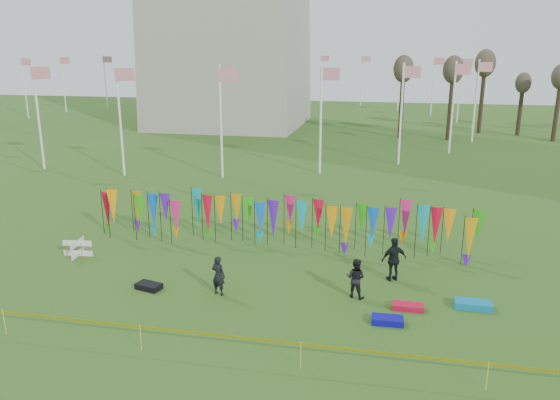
% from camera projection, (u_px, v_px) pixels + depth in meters
% --- Properties ---
extents(ground, '(160.00, 160.00, 0.00)m').
position_uv_depth(ground, '(227.00, 325.00, 18.65)').
color(ground, '#2C5818').
rests_on(ground, ground).
extents(flagpole_ring, '(57.40, 56.16, 8.00)m').
position_uv_depth(flagpole_ring, '(232.00, 91.00, 65.53)').
color(flagpole_ring, white).
rests_on(flagpole_ring, ground).
extents(banner_row, '(18.64, 0.64, 2.35)m').
position_uv_depth(banner_row, '(281.00, 217.00, 25.55)').
color(banner_row, black).
rests_on(banner_row, ground).
extents(caution_tape_near, '(26.00, 0.02, 0.90)m').
position_uv_depth(caution_tape_near, '(200.00, 334.00, 16.53)').
color(caution_tape_near, '#E7DC04').
rests_on(caution_tape_near, ground).
extents(box_kite, '(0.69, 0.69, 0.77)m').
position_uv_depth(box_kite, '(78.00, 248.00, 24.70)').
color(box_kite, red).
rests_on(box_kite, ground).
extents(person_left, '(0.66, 0.56, 1.56)m').
position_uv_depth(person_left, '(218.00, 275.00, 20.79)').
color(person_left, black).
rests_on(person_left, ground).
extents(person_mid, '(0.85, 0.66, 1.54)m').
position_uv_depth(person_mid, '(356.00, 278.00, 20.57)').
color(person_mid, black).
rests_on(person_mid, ground).
extents(person_right, '(1.23, 1.01, 1.82)m').
position_uv_depth(person_right, '(394.00, 259.00, 22.01)').
color(person_right, black).
rests_on(person_right, ground).
extents(kite_bag_blue, '(1.10, 0.60, 0.23)m').
position_uv_depth(kite_bag_blue, '(387.00, 320.00, 18.76)').
color(kite_bag_blue, '#0D0AA5').
rests_on(kite_bag_blue, ground).
extents(kite_bag_red, '(1.12, 0.52, 0.20)m').
position_uv_depth(kite_bag_red, '(408.00, 307.00, 19.77)').
color(kite_bag_red, red).
rests_on(kite_bag_red, ground).
extents(kite_bag_black, '(1.09, 0.80, 0.23)m').
position_uv_depth(kite_bag_black, '(149.00, 286.00, 21.43)').
color(kite_bag_black, black).
rests_on(kite_bag_black, ground).
extents(kite_bag_teal, '(1.33, 0.65, 0.25)m').
position_uv_depth(kite_bag_teal, '(473.00, 305.00, 19.88)').
color(kite_bag_teal, '#0C7EB1').
rests_on(kite_bag_teal, ground).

